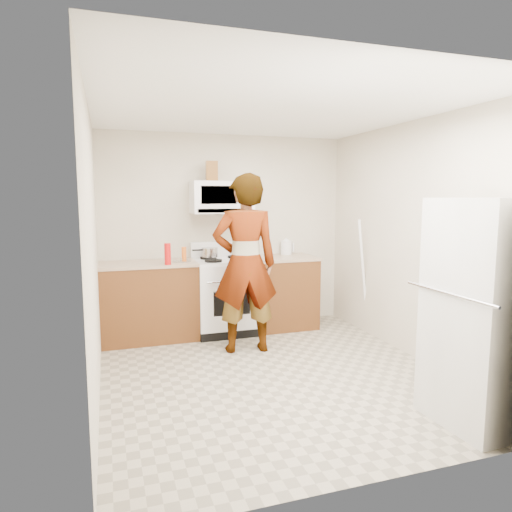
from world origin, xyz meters
name	(u,v)px	position (x,y,z in m)	size (l,w,h in m)	color
floor	(273,373)	(0.00, 0.00, 0.00)	(3.60, 3.60, 0.00)	gray
back_wall	(226,232)	(0.00, 1.79, 1.25)	(3.20, 0.02, 2.50)	beige
right_wall	(416,241)	(1.59, 0.00, 1.25)	(0.02, 3.60, 2.50)	beige
cabinet_left	(149,302)	(-1.04, 1.49, 0.45)	(1.12, 0.62, 0.90)	#5E3116
counter_left	(148,264)	(-1.04, 1.49, 0.92)	(1.14, 0.64, 0.04)	tan
cabinet_right	(282,293)	(0.68, 1.49, 0.45)	(0.80, 0.62, 0.90)	#5E3116
counter_right	(283,258)	(0.68, 1.49, 0.92)	(0.82, 0.64, 0.04)	tan
gas_range	(225,294)	(-0.10, 1.48, 0.49)	(0.76, 0.65, 1.13)	white
microwave	(222,197)	(-0.10, 1.61, 1.70)	(0.76, 0.38, 0.40)	white
person	(245,264)	(-0.06, 0.73, 0.98)	(0.71, 0.47, 1.96)	tan
fridge	(488,313)	(1.19, -1.38, 0.85)	(0.70, 0.70, 1.70)	white
kettle	(286,248)	(0.81, 1.71, 1.03)	(0.15, 0.15, 0.18)	white
jug	(212,171)	(-0.24, 1.56, 2.02)	(0.14, 0.14, 0.24)	brown
saucepan	(210,252)	(-0.26, 1.62, 1.01)	(0.20, 0.20, 0.11)	#B0AFB4
tray	(243,258)	(0.11, 1.40, 0.96)	(0.25, 0.16, 0.05)	white
bottle_spray	(168,254)	(-0.84, 1.23, 1.06)	(0.07, 0.07, 0.25)	#BC0E0E
bottle_hot_sauce	(184,254)	(-0.62, 1.44, 1.02)	(0.06, 0.06, 0.18)	orange
bottle_green_cap	(168,257)	(-0.83, 1.27, 1.02)	(0.05, 0.05, 0.18)	#1B9428
pot_lid	(181,261)	(-0.65, 1.44, 0.94)	(0.23, 0.23, 0.01)	silver
broom	(363,276)	(1.56, 0.95, 0.72)	(0.03, 0.03, 1.45)	white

